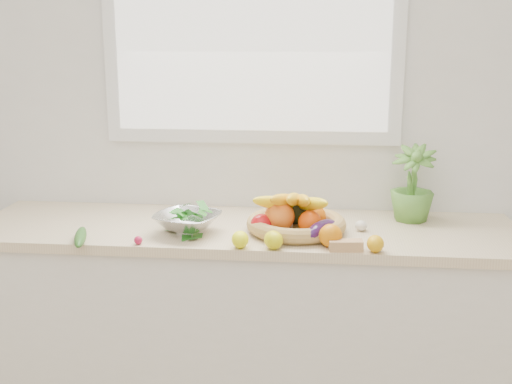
# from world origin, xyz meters

# --- Properties ---
(back_wall) EXTENTS (4.50, 0.02, 2.70)m
(back_wall) POSITION_xyz_m (0.00, 2.25, 1.35)
(back_wall) COLOR white
(back_wall) RESTS_ON ground
(counter_cabinet) EXTENTS (2.20, 0.58, 0.86)m
(counter_cabinet) POSITION_xyz_m (0.00, 1.95, 0.43)
(counter_cabinet) COLOR silver
(counter_cabinet) RESTS_ON ground
(countertop) EXTENTS (2.24, 0.62, 0.04)m
(countertop) POSITION_xyz_m (0.00, 1.95, 0.88)
(countertop) COLOR beige
(countertop) RESTS_ON counter_cabinet
(window_frame) EXTENTS (1.30, 0.03, 1.10)m
(window_frame) POSITION_xyz_m (0.00, 2.23, 1.75)
(window_frame) COLOR white
(window_frame) RESTS_ON back_wall
(window_pane) EXTENTS (1.18, 0.01, 0.98)m
(window_pane) POSITION_xyz_m (0.00, 2.21, 1.75)
(window_pane) COLOR white
(window_pane) RESTS_ON window_frame
(orange_loose) EXTENTS (0.12, 0.12, 0.09)m
(orange_loose) POSITION_xyz_m (0.35, 1.71, 0.94)
(orange_loose) COLOR orange
(orange_loose) RESTS_ON countertop
(lemon_a) EXTENTS (0.08, 0.09, 0.06)m
(lemon_a) POSITION_xyz_m (0.02, 1.67, 0.93)
(lemon_a) COLOR #FAFF0D
(lemon_a) RESTS_ON countertop
(lemon_b) EXTENTS (0.06, 0.08, 0.06)m
(lemon_b) POSITION_xyz_m (0.51, 1.67, 0.93)
(lemon_b) COLOR #E2A00C
(lemon_b) RESTS_ON countertop
(lemon_c) EXTENTS (0.10, 0.11, 0.07)m
(lemon_c) POSITION_xyz_m (0.14, 1.67, 0.93)
(lemon_c) COLOR yellow
(lemon_c) RESTS_ON countertop
(apple) EXTENTS (0.09, 0.09, 0.09)m
(apple) POSITION_xyz_m (0.08, 1.82, 0.94)
(apple) COLOR #B30E13
(apple) RESTS_ON countertop
(ginger) EXTENTS (0.13, 0.06, 0.04)m
(ginger) POSITION_xyz_m (0.41, 1.68, 0.92)
(ginger) COLOR tan
(ginger) RESTS_ON countertop
(garlic_a) EXTENTS (0.06, 0.06, 0.04)m
(garlic_a) POSITION_xyz_m (0.38, 1.90, 0.92)
(garlic_a) COLOR white
(garlic_a) RESTS_ON countertop
(garlic_b) EXTENTS (0.06, 0.06, 0.04)m
(garlic_b) POSITION_xyz_m (0.48, 1.93, 0.92)
(garlic_b) COLOR silver
(garlic_b) RESTS_ON countertop
(garlic_c) EXTENTS (0.06, 0.06, 0.05)m
(garlic_c) POSITION_xyz_m (0.18, 1.90, 0.92)
(garlic_c) COLOR beige
(garlic_c) RESTS_ON countertop
(eggplant) EXTENTS (0.17, 0.21, 0.08)m
(eggplant) POSITION_xyz_m (0.32, 1.79, 0.94)
(eggplant) COLOR #2D113E
(eggplant) RESTS_ON countertop
(cucumber) EXTENTS (0.11, 0.24, 0.04)m
(cucumber) POSITION_xyz_m (-0.59, 1.67, 0.92)
(cucumber) COLOR #195117
(cucumber) RESTS_ON countertop
(radish) EXTENTS (0.04, 0.04, 0.03)m
(radish) POSITION_xyz_m (-0.37, 1.67, 0.92)
(radish) COLOR #B91741
(radish) RESTS_ON countertop
(potted_herb) EXTENTS (0.22, 0.22, 0.33)m
(potted_herb) POSITION_xyz_m (0.69, 2.11, 1.06)
(potted_herb) COLOR #538D33
(potted_herb) RESTS_ON countertop
(fruit_basket) EXTENTS (0.44, 0.44, 0.19)m
(fruit_basket) POSITION_xyz_m (0.21, 1.89, 0.96)
(fruit_basket) COLOR tan
(fruit_basket) RESTS_ON countertop
(colander_with_spinach) EXTENTS (0.31, 0.31, 0.13)m
(colander_with_spinach) POSITION_xyz_m (-0.21, 1.83, 0.96)
(colander_with_spinach) COLOR white
(colander_with_spinach) RESTS_ON countertop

